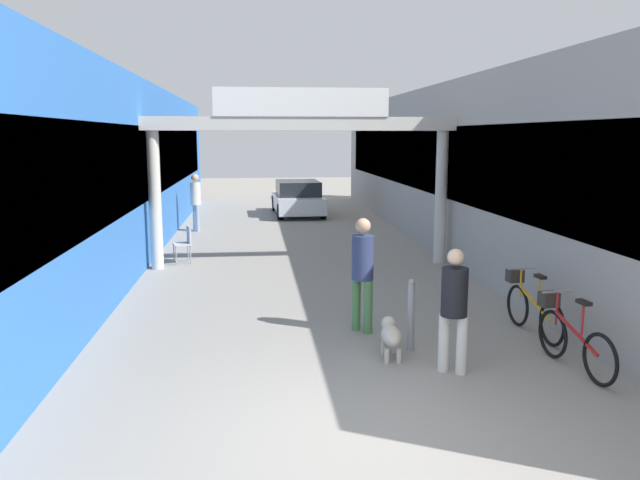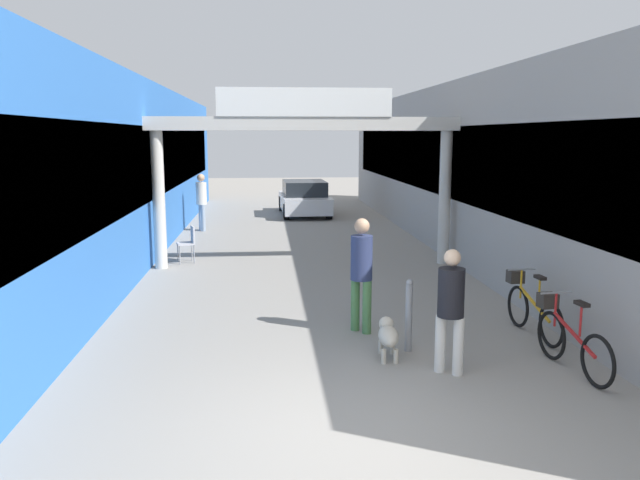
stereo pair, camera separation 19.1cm
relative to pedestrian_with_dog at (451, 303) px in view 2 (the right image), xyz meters
name	(u,v)px [view 2 (the right image)]	position (x,y,z in m)	size (l,w,h in m)	color
ground_plane	(357,434)	(-1.43, -1.57, -0.93)	(80.00, 80.00, 0.00)	gray
storefront_left	(106,169)	(-6.52, 9.43, 1.25)	(3.00, 26.00, 4.36)	blue
storefront_right	(481,167)	(3.67, 9.43, 1.25)	(3.00, 26.00, 4.36)	#9E9993
arcade_sign_gateway	(304,142)	(-1.43, 6.93, 1.97)	(7.40, 0.47, 4.12)	beige
pedestrian_with_dog	(451,303)	(0.00, 0.00, 0.00)	(0.47, 0.47, 1.64)	silver
pedestrian_companion	(361,267)	(-0.87, 1.82, 0.11)	(0.48, 0.48, 1.80)	#4C7F47
pedestrian_carrying_crate	(201,198)	(-4.40, 12.76, 0.13)	(0.45, 0.45, 1.84)	#8C9EB2
dog_on_leash	(388,335)	(-0.67, 0.65, -0.61)	(0.32, 0.72, 0.52)	beige
bicycle_red_nearest	(569,337)	(1.60, 0.00, -0.50)	(0.46, 1.69, 0.98)	black
bicycle_orange_second	(531,307)	(1.72, 1.47, -0.50)	(0.46, 1.69, 0.98)	black
bollard_post_metal	(409,315)	(-0.33, 0.88, -0.40)	(0.10, 0.10, 1.05)	gray
cafe_chair_aluminium_nearer	(189,241)	(-4.21, 7.58, -0.39)	(0.49, 0.49, 0.89)	gray
parked_car_white	(304,198)	(-0.83, 16.60, -0.29)	(1.90, 4.05, 1.33)	silver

